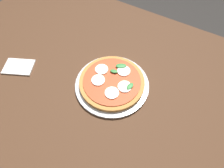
{
  "coord_description": "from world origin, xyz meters",
  "views": [
    {
      "loc": [
        0.34,
        -0.36,
        1.43
      ],
      "look_at": [
        0.11,
        0.02,
        0.77
      ],
      "focal_mm": 30.33,
      "sensor_mm": 36.0,
      "label": 1
    }
  ],
  "objects_px": {
    "dining_table": "(90,88)",
    "pizza": "(112,82)",
    "napkin": "(19,67)",
    "serving_tray": "(112,85)"
  },
  "relations": [
    {
      "from": "dining_table",
      "to": "pizza",
      "type": "xyz_separation_m",
      "value": [
        0.11,
        0.02,
        0.11
      ]
    },
    {
      "from": "dining_table",
      "to": "napkin",
      "type": "bearing_deg",
      "value": -159.4
    },
    {
      "from": "dining_table",
      "to": "napkin",
      "type": "xyz_separation_m",
      "value": [
        -0.31,
        -0.11,
        0.09
      ]
    },
    {
      "from": "pizza",
      "to": "napkin",
      "type": "distance_m",
      "value": 0.44
    },
    {
      "from": "dining_table",
      "to": "pizza",
      "type": "height_order",
      "value": "pizza"
    },
    {
      "from": "dining_table",
      "to": "pizza",
      "type": "relative_size",
      "value": 5.74
    },
    {
      "from": "dining_table",
      "to": "napkin",
      "type": "relative_size",
      "value": 12.1
    },
    {
      "from": "dining_table",
      "to": "serving_tray",
      "type": "relative_size",
      "value": 5.03
    },
    {
      "from": "serving_tray",
      "to": "pizza",
      "type": "bearing_deg",
      "value": 123.95
    },
    {
      "from": "serving_tray",
      "to": "pizza",
      "type": "distance_m",
      "value": 0.02
    }
  ]
}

